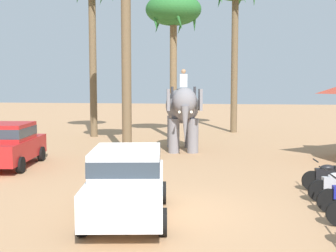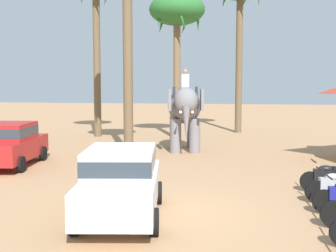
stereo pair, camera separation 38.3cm
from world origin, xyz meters
The scene contains 6 objects.
ground_plane centered at (0.00, 0.00, 0.00)m, with size 120.00×120.00×0.00m, color tan.
car_sedan_foreground centered at (-0.47, -0.44, 0.93)m, with size 2.34×4.31×1.70m.
car_parked_far_side centered at (-6.52, 5.37, 0.93)m, with size 2.28×4.29×1.70m.
elephant_with_mahout centered at (-0.35, 10.48, 1.99)m, with size 2.15×3.99×3.88m.
motorcycle_end_of_row centered at (4.99, 3.11, 0.46)m, with size 1.80×0.55×0.94m.
palm_tree_far_back centered at (-1.42, 15.15, 7.19)m, with size 3.20×3.20×8.34m.
Camera 2 is at (2.36, -10.51, 3.22)m, focal length 47.51 mm.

